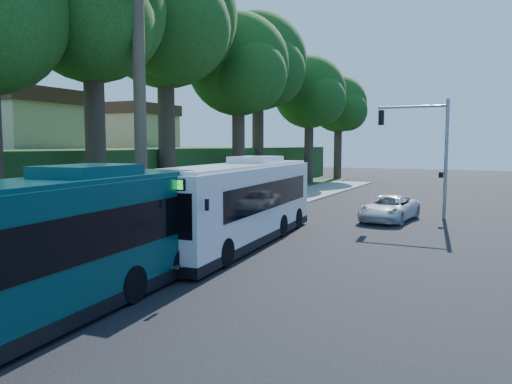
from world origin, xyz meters
The scene contains 17 objects.
ground centered at (0.00, 0.00, 0.00)m, with size 140.00×140.00×0.00m, color black.
sidewalk centered at (-7.30, 0.00, 0.06)m, with size 4.50×70.00×0.12m, color gray.
red_curb centered at (-5.00, -4.00, 0.07)m, with size 0.25×30.00×0.13m, color maroon.
grass_verge centered at (-13.00, 5.00, 0.03)m, with size 8.00×70.00×0.06m, color #234719.
bus_shelter centered at (-7.26, -2.86, 1.81)m, with size 3.20×1.51×2.55m.
stop_sign_pole centered at (-5.40, -5.00, 2.08)m, with size 0.35×0.06×3.17m.
traffic_signal_pole centered at (3.78, 10.00, 4.42)m, with size 4.10×0.30×7.00m.
hillside_backdrop centered at (-26.30, 15.10, 2.44)m, with size 24.00×60.00×8.80m.
tree_0 centered at (-12.40, -0.02, 11.20)m, with size 8.40×8.00×15.70m.
tree_1 centered at (-13.37, 7.98, 12.73)m, with size 10.50×10.00×18.26m.
tree_2 centered at (-11.89, 15.98, 10.48)m, with size 8.82×8.40×15.12m.
tree_3 centered at (-13.88, 23.98, 11.98)m, with size 10.08×9.60×17.28m.
tree_4 centered at (-11.40, 31.98, 9.73)m, with size 8.40×8.00×14.14m.
tree_5 centered at (-10.41, 39.99, 8.96)m, with size 7.35×7.00×12.86m.
white_bus centered at (-2.74, -1.60, 1.86)m, with size 3.66×12.95×3.81m.
teal_bus centered at (-2.61, -12.62, 1.86)m, with size 3.65×12.98×3.82m.
pickup centered at (2.00, 7.91, 0.72)m, with size 2.40×5.20×1.44m, color silver.
Camera 1 is at (7.39, -21.02, 4.40)m, focal length 35.00 mm.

